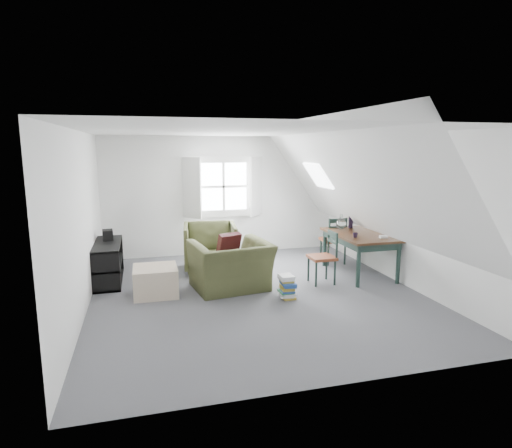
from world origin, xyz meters
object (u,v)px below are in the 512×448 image
object	(u,v)px
armchair_near	(231,289)
ottoman	(156,281)
media_shelf	(108,265)
dining_chair_far	(334,239)
dining_chair_near	(324,256)
dining_table	(360,239)
magazine_stack	(287,287)
armchair_far	(211,270)

from	to	relation	value
armchair_near	ottoman	bearing A→B (deg)	-10.49
ottoman	media_shelf	world-z (taller)	media_shelf
dining_chair_far	media_shelf	world-z (taller)	dining_chair_far
ottoman	media_shelf	xyz separation A→B (m)	(-0.76, 0.87, 0.08)
dining_chair_near	media_shelf	distance (m)	3.66
dining_chair_far	media_shelf	distance (m)	4.23
media_shelf	armchair_near	bearing A→B (deg)	-24.16
dining_table	magazine_stack	bearing A→B (deg)	-152.39
armchair_far	media_shelf	world-z (taller)	media_shelf
armchair_near	dining_chair_near	bearing A→B (deg)	168.15
magazine_stack	dining_table	bearing A→B (deg)	27.32
armchair_far	magazine_stack	xyz separation A→B (m)	(0.89, -1.81, 0.18)
armchair_near	dining_chair_near	size ratio (longest dim) A/B	1.35
ottoman	dining_chair_far	xyz separation A→B (m)	(3.47, 0.97, 0.26)
ottoman	dining_chair_far	distance (m)	3.61
ottoman	armchair_far	bearing A→B (deg)	47.47
armchair_near	armchair_far	world-z (taller)	armchair_far
dining_chair_far	dining_chair_near	world-z (taller)	dining_chair_far
ottoman	dining_table	distance (m)	3.62
armchair_far	media_shelf	distance (m)	1.84
ottoman	dining_table	size ratio (longest dim) A/B	0.44
dining_chair_near	armchair_near	bearing A→B (deg)	-96.96
dining_table	dining_chair_far	bearing A→B (deg)	99.24
armchair_near	armchair_far	xyz separation A→B (m)	(-0.15, 1.17, 0.00)
ottoman	magazine_stack	size ratio (longest dim) A/B	1.86
armchair_near	ottoman	distance (m)	1.21
armchair_near	ottoman	world-z (taller)	ottoman
dining_chair_near	magazine_stack	xyz separation A→B (m)	(-0.84, -0.55, -0.28)
armchair_far	dining_table	world-z (taller)	dining_table
dining_chair_near	ottoman	bearing A→B (deg)	-96.38
dining_table	armchair_near	bearing A→B (deg)	-174.50
armchair_far	dining_chair_far	world-z (taller)	dining_chair_far
armchair_near	dining_table	distance (m)	2.50
dining_table	media_shelf	world-z (taller)	dining_table
dining_table	media_shelf	bearing A→B (deg)	171.31
magazine_stack	ottoman	bearing A→B (deg)	160.64
armchair_near	ottoman	xyz separation A→B (m)	(-1.19, 0.04, 0.22)
armchair_near	media_shelf	bearing A→B (deg)	-33.62
armchair_near	dining_chair_far	world-z (taller)	dining_chair_far
ottoman	media_shelf	distance (m)	1.15
dining_table	dining_chair_far	distance (m)	0.82
armchair_far	armchair_near	bearing A→B (deg)	-76.17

